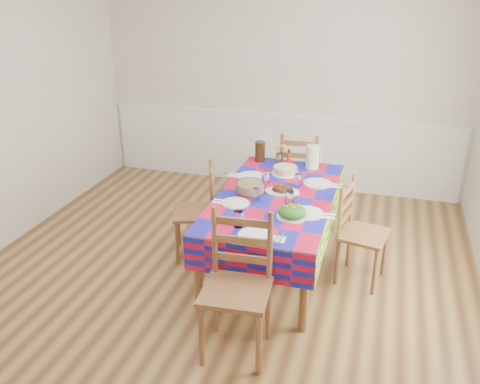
# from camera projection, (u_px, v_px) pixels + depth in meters

# --- Properties ---
(room) EXTENTS (4.58, 5.08, 2.78)m
(room) POSITION_uv_depth(u_px,v_px,m) (211.00, 139.00, 3.92)
(room) COLOR brown
(room) RESTS_ON ground
(wainscot) EXTENTS (4.41, 0.06, 0.92)m
(wainscot) POSITION_uv_depth(u_px,v_px,m) (278.00, 148.00, 6.45)
(wainscot) COLOR white
(wainscot) RESTS_ON room
(dining_table) EXTENTS (1.00, 1.87, 0.73)m
(dining_table) POSITION_uv_depth(u_px,v_px,m) (276.00, 203.00, 4.51)
(dining_table) COLOR brown
(dining_table) RESTS_ON room
(setting_near_head) EXTENTS (0.43, 0.29, 0.13)m
(setting_near_head) POSITION_uv_depth(u_px,v_px,m) (250.00, 229.00, 3.82)
(setting_near_head) COLOR white
(setting_near_head) RESTS_ON dining_table
(setting_left_near) EXTENTS (0.44, 0.26, 0.11)m
(setting_left_near) POSITION_uv_depth(u_px,v_px,m) (242.00, 200.00, 4.32)
(setting_left_near) COLOR white
(setting_left_near) RESTS_ON dining_table
(setting_left_far) EXTENTS (0.50, 0.29, 0.13)m
(setting_left_far) POSITION_uv_depth(u_px,v_px,m) (256.00, 177.00, 4.80)
(setting_left_far) COLOR white
(setting_left_far) RESTS_ON dining_table
(setting_right_near) EXTENTS (0.51, 0.29, 0.13)m
(setting_right_near) POSITION_uv_depth(u_px,v_px,m) (301.00, 208.00, 4.17)
(setting_right_near) COLOR white
(setting_right_near) RESTS_ON dining_table
(setting_right_far) EXTENTS (0.49, 0.28, 0.13)m
(setting_right_far) POSITION_uv_depth(u_px,v_px,m) (311.00, 182.00, 4.68)
(setting_right_far) COLOR white
(setting_right_far) RESTS_ON dining_table
(meat_platter) EXTENTS (0.31, 0.22, 0.06)m
(meat_platter) POSITION_uv_depth(u_px,v_px,m) (282.00, 190.00, 4.52)
(meat_platter) COLOR white
(meat_platter) RESTS_ON dining_table
(salad_platter) EXTENTS (0.25, 0.25, 0.11)m
(salad_platter) POSITION_uv_depth(u_px,v_px,m) (292.00, 212.00, 4.06)
(salad_platter) COLOR white
(salad_platter) RESTS_ON dining_table
(pasta_bowl) EXTENTS (0.26, 0.26, 0.09)m
(pasta_bowl) POSITION_uv_depth(u_px,v_px,m) (250.00, 187.00, 4.52)
(pasta_bowl) COLOR white
(pasta_bowl) RESTS_ON dining_table
(cake) EXTENTS (0.27, 0.27, 0.08)m
(cake) POSITION_uv_depth(u_px,v_px,m) (285.00, 170.00, 4.93)
(cake) COLOR white
(cake) RESTS_ON dining_table
(serving_utensils) EXTENTS (0.15, 0.34, 0.01)m
(serving_utensils) POSITION_uv_depth(u_px,v_px,m) (292.00, 202.00, 4.33)
(serving_utensils) COLOR black
(serving_utensils) RESTS_ON dining_table
(flower_vase) EXTENTS (0.14, 0.11, 0.22)m
(flower_vase) POSITION_uv_depth(u_px,v_px,m) (279.00, 156.00, 5.16)
(flower_vase) COLOR white
(flower_vase) RESTS_ON dining_table
(hot_sauce) EXTENTS (0.04, 0.04, 0.16)m
(hot_sauce) POSITION_uv_depth(u_px,v_px,m) (289.00, 157.00, 5.17)
(hot_sauce) COLOR red
(hot_sauce) RESTS_ON dining_table
(green_pitcher) EXTENTS (0.14, 0.14, 0.23)m
(green_pitcher) POSITION_uv_depth(u_px,v_px,m) (313.00, 157.00, 5.06)
(green_pitcher) COLOR #BFECA6
(green_pitcher) RESTS_ON dining_table
(tea_pitcher) EXTENTS (0.11, 0.11, 0.21)m
(tea_pitcher) POSITION_uv_depth(u_px,v_px,m) (260.00, 152.00, 5.24)
(tea_pitcher) COLOR black
(tea_pitcher) RESTS_ON dining_table
(name_card) EXTENTS (0.07, 0.02, 0.02)m
(name_card) POSITION_uv_depth(u_px,v_px,m) (245.00, 242.00, 3.68)
(name_card) COLOR white
(name_card) RESTS_ON dining_table
(chair_near) EXTENTS (0.49, 0.47, 1.05)m
(chair_near) POSITION_uv_depth(u_px,v_px,m) (237.00, 287.00, 3.54)
(chair_near) COLOR brown
(chair_near) RESTS_ON room
(chair_far) EXTENTS (0.46, 0.44, 0.97)m
(chair_far) POSITION_uv_depth(u_px,v_px,m) (299.00, 175.00, 5.61)
(chair_far) COLOR brown
(chair_far) RESTS_ON room
(chair_left) EXTENTS (0.50, 0.52, 0.92)m
(chair_left) POSITION_uv_depth(u_px,v_px,m) (198.00, 212.00, 4.80)
(chair_left) COLOR brown
(chair_left) RESTS_ON room
(chair_right) EXTENTS (0.46, 0.48, 0.92)m
(chair_right) POSITION_uv_depth(u_px,v_px,m) (359.00, 233.00, 4.40)
(chair_right) COLOR brown
(chair_right) RESTS_ON room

